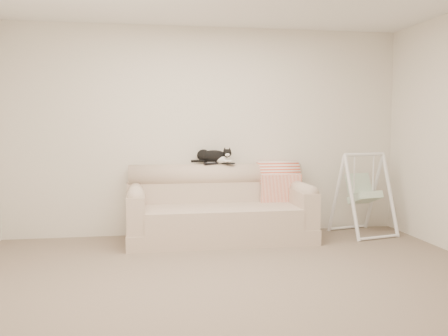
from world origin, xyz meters
The scene contains 8 objects.
ground_plane centered at (0.00, 0.00, 0.00)m, with size 5.00×5.00×0.00m, color #706150.
room_shell centered at (0.00, 0.00, 1.53)m, with size 5.04×4.04×2.60m.
sofa centered at (0.10, 1.62, 0.35)m, with size 2.20×0.93×0.90m.
remote_a centered at (0.03, 1.83, 0.91)m, with size 0.19×0.10×0.03m.
remote_b centered at (0.24, 1.82, 0.91)m, with size 0.16×0.15×0.02m.
tuxedo_cat centered at (0.06, 1.87, 1.00)m, with size 0.51×0.28×0.20m.
throw_blanket centered at (0.89, 1.84, 0.72)m, with size 0.51×0.38×0.58m.
baby_swing centered at (1.94, 1.61, 0.52)m, with size 0.76×0.80×1.04m.
Camera 1 is at (-0.82, -4.27, 1.39)m, focal length 40.00 mm.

